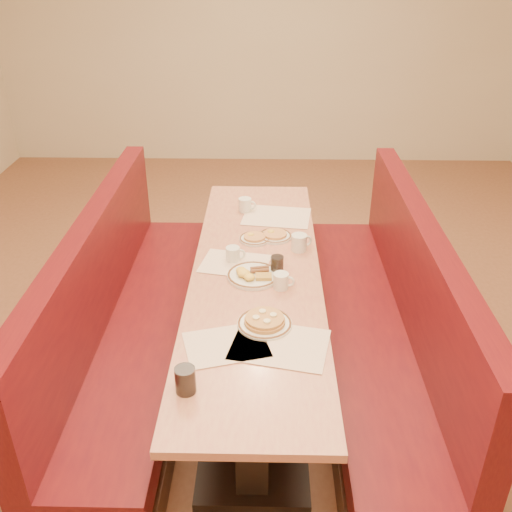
{
  "coord_description": "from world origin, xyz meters",
  "views": [
    {
      "loc": [
        0.06,
        -2.67,
        2.33
      ],
      "look_at": [
        0.0,
        0.01,
        0.85
      ],
      "focal_mm": 40.0,
      "sensor_mm": 36.0,
      "label": 1
    }
  ],
  "objects_px": {
    "booth_left": "(130,329)",
    "coffee_mug_d": "(245,205)",
    "diner_table": "(256,329)",
    "pancake_plate": "(265,322)",
    "eggs_plate": "(253,275)",
    "soda_tumbler_near": "(185,380)",
    "coffee_mug_b": "(233,254)",
    "booth_right": "(383,333)",
    "coffee_mug_c": "(300,242)",
    "coffee_mug_a": "(282,281)",
    "soda_tumbler_mid": "(277,265)"
  },
  "relations": [
    {
      "from": "booth_right",
      "to": "soda_tumbler_near",
      "type": "distance_m",
      "value": 1.43
    },
    {
      "from": "booth_left",
      "to": "pancake_plate",
      "type": "distance_m",
      "value": 1.01
    },
    {
      "from": "coffee_mug_b",
      "to": "pancake_plate",
      "type": "bearing_deg",
      "value": -77.97
    },
    {
      "from": "coffee_mug_b",
      "to": "soda_tumbler_mid",
      "type": "height_order",
      "value": "soda_tumbler_mid"
    },
    {
      "from": "pancake_plate",
      "to": "coffee_mug_d",
      "type": "xyz_separation_m",
      "value": [
        -0.14,
        1.3,
        0.03
      ]
    },
    {
      "from": "booth_left",
      "to": "eggs_plate",
      "type": "xyz_separation_m",
      "value": [
        0.72,
        -0.05,
        0.41
      ]
    },
    {
      "from": "booth_left",
      "to": "coffee_mug_b",
      "type": "bearing_deg",
      "value": 12.74
    },
    {
      "from": "coffee_mug_c",
      "to": "soda_tumbler_near",
      "type": "xyz_separation_m",
      "value": [
        -0.51,
        -1.21,
        0.01
      ]
    },
    {
      "from": "coffee_mug_b",
      "to": "booth_left",
      "type": "bearing_deg",
      "value": -171.5
    },
    {
      "from": "booth_left",
      "to": "coffee_mug_c",
      "type": "distance_m",
      "value": 1.11
    },
    {
      "from": "diner_table",
      "to": "coffee_mug_b",
      "type": "distance_m",
      "value": 0.46
    },
    {
      "from": "booth_left",
      "to": "coffee_mug_b",
      "type": "relative_size",
      "value": 22.45
    },
    {
      "from": "diner_table",
      "to": "booth_right",
      "type": "bearing_deg",
      "value": 0.0
    },
    {
      "from": "booth_left",
      "to": "coffee_mug_d",
      "type": "bearing_deg",
      "value": 51.55
    },
    {
      "from": "pancake_plate",
      "to": "coffee_mug_b",
      "type": "bearing_deg",
      "value": 106.26
    },
    {
      "from": "coffee_mug_d",
      "to": "soda_tumbler_mid",
      "type": "relative_size",
      "value": 1.23
    },
    {
      "from": "diner_table",
      "to": "pancake_plate",
      "type": "bearing_deg",
      "value": -83.98
    },
    {
      "from": "eggs_plate",
      "to": "soda_tumbler_near",
      "type": "distance_m",
      "value": 0.92
    },
    {
      "from": "booth_left",
      "to": "coffee_mug_a",
      "type": "xyz_separation_m",
      "value": [
        0.87,
        -0.15,
        0.43
      ]
    },
    {
      "from": "booth_left",
      "to": "soda_tumbler_mid",
      "type": "bearing_deg",
      "value": 0.83
    },
    {
      "from": "diner_table",
      "to": "pancake_plate",
      "type": "height_order",
      "value": "pancake_plate"
    },
    {
      "from": "diner_table",
      "to": "soda_tumbler_mid",
      "type": "distance_m",
      "value": 0.44
    },
    {
      "from": "soda_tumbler_near",
      "to": "coffee_mug_c",
      "type": "bearing_deg",
      "value": 67.09
    },
    {
      "from": "booth_left",
      "to": "soda_tumbler_mid",
      "type": "height_order",
      "value": "booth_left"
    },
    {
      "from": "pancake_plate",
      "to": "eggs_plate",
      "type": "relative_size",
      "value": 0.92
    },
    {
      "from": "coffee_mug_c",
      "to": "coffee_mug_d",
      "type": "height_order",
      "value": "coffee_mug_c"
    },
    {
      "from": "booth_left",
      "to": "booth_right",
      "type": "distance_m",
      "value": 1.46
    },
    {
      "from": "soda_tumbler_mid",
      "to": "soda_tumbler_near",
      "type": "bearing_deg",
      "value": -111.62
    },
    {
      "from": "diner_table",
      "to": "booth_right",
      "type": "height_order",
      "value": "booth_right"
    },
    {
      "from": "coffee_mug_b",
      "to": "coffee_mug_d",
      "type": "xyz_separation_m",
      "value": [
        0.04,
        0.68,
        0.0
      ]
    },
    {
      "from": "diner_table",
      "to": "soda_tumbler_mid",
      "type": "bearing_deg",
      "value": 6.1
    },
    {
      "from": "coffee_mug_a",
      "to": "soda_tumbler_near",
      "type": "relative_size",
      "value": 0.98
    },
    {
      "from": "coffee_mug_c",
      "to": "pancake_plate",
      "type": "bearing_deg",
      "value": -128.54
    },
    {
      "from": "soda_tumbler_mid",
      "to": "eggs_plate",
      "type": "bearing_deg",
      "value": -155.64
    },
    {
      "from": "coffee_mug_d",
      "to": "soda_tumbler_near",
      "type": "xyz_separation_m",
      "value": [
        -0.17,
        -1.75,
        0.01
      ]
    },
    {
      "from": "booth_left",
      "to": "pancake_plate",
      "type": "height_order",
      "value": "booth_left"
    },
    {
      "from": "soda_tumbler_mid",
      "to": "coffee_mug_d",
      "type": "bearing_deg",
      "value": 104.1
    },
    {
      "from": "coffee_mug_a",
      "to": "coffee_mug_b",
      "type": "height_order",
      "value": "coffee_mug_a"
    },
    {
      "from": "soda_tumbler_near",
      "to": "soda_tumbler_mid",
      "type": "bearing_deg",
      "value": 68.38
    },
    {
      "from": "coffee_mug_a",
      "to": "coffee_mug_d",
      "type": "height_order",
      "value": "coffee_mug_d"
    },
    {
      "from": "diner_table",
      "to": "booth_left",
      "type": "relative_size",
      "value": 1.0
    },
    {
      "from": "pancake_plate",
      "to": "soda_tumbler_near",
      "type": "bearing_deg",
      "value": -124.6
    },
    {
      "from": "diner_table",
      "to": "coffee_mug_d",
      "type": "distance_m",
      "value": 0.92
    },
    {
      "from": "coffee_mug_b",
      "to": "coffee_mug_d",
      "type": "relative_size",
      "value": 0.93
    },
    {
      "from": "coffee_mug_a",
      "to": "eggs_plate",
      "type": "bearing_deg",
      "value": 153.67
    },
    {
      "from": "coffee_mug_a",
      "to": "pancake_plate",
      "type": "bearing_deg",
      "value": -97.28
    },
    {
      "from": "booth_right",
      "to": "eggs_plate",
      "type": "xyz_separation_m",
      "value": [
        -0.75,
        -0.05,
        0.41
      ]
    },
    {
      "from": "booth_left",
      "to": "coffee_mug_c",
      "type": "height_order",
      "value": "booth_left"
    },
    {
      "from": "booth_left",
      "to": "coffee_mug_d",
      "type": "xyz_separation_m",
      "value": [
        0.65,
        0.81,
        0.44
      ]
    },
    {
      "from": "coffee_mug_c",
      "to": "booth_left",
      "type": "bearing_deg",
      "value": 171.65
    }
  ]
}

